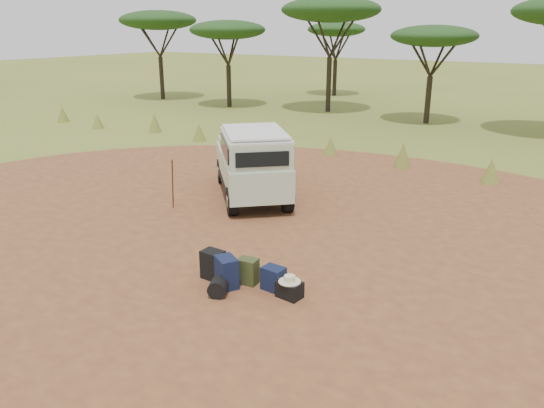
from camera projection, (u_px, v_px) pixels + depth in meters
The scene contains 13 objects.
ground at pixel (266, 254), 11.54m from camera, with size 140.00×140.00×0.00m, color olive.
dirt_clearing at pixel (266, 254), 11.54m from camera, with size 23.00×23.00×0.01m, color brown.
grass_fringe at pixel (405, 158), 18.30m from camera, with size 36.60×1.60×0.90m.
acacia_treeline at pixel (502, 23), 25.48m from camera, with size 46.70×13.20×6.26m.
safari_vehicle at pixel (252, 164), 15.05m from camera, with size 4.07×4.24×2.07m.
walking_staff at pixel (173, 184), 14.02m from camera, with size 0.04×0.04×1.55m, color brown.
backpack_black at pixel (213, 265), 10.35m from camera, with size 0.43×0.31×0.58m, color black.
backpack_navy at pixel (227, 272), 10.01m from camera, with size 0.46×0.33×0.60m, color #121838.
backpack_olive at pixel (248, 271), 10.15m from camera, with size 0.37×0.27×0.52m, color #3C4620.
duffel_navy at pixel (273, 279), 9.92m from camera, with size 0.41×0.30×0.46m, color #121838.
hard_case at pixel (290, 290), 9.65m from camera, with size 0.45×0.32×0.32m, color black.
stuff_sack at pixel (218, 287), 9.71m from camera, with size 0.34×0.34×0.34m, color black.
safari_hat at pixel (290, 280), 9.59m from camera, with size 0.41×0.41×0.12m.
Camera 1 is at (5.78, -8.88, 4.72)m, focal length 35.00 mm.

